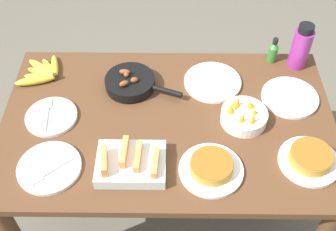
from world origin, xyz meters
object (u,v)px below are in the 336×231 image
object	(u,v)px
empty_plate_mid_edge	(290,97)
fruit_bowl_mango	(244,117)
water_bottle	(301,47)
empty_plate_far_left	(213,82)
skillet	(131,83)
banana_bunch	(44,73)
melon_tray	(131,163)
frittata_plate_side	(310,159)
hot_sauce_bottle	(273,51)
frittata_plate_center	(211,168)
empty_plate_near_front	(49,168)
empty_plate_far_right	(51,117)

from	to	relation	value
empty_plate_mid_edge	fruit_bowl_mango	bearing A→B (deg)	-148.50
water_bottle	empty_plate_far_left	bearing A→B (deg)	-161.94
empty_plate_far_left	skillet	bearing A→B (deg)	-175.53
banana_bunch	empty_plate_far_left	xyz separation A→B (m)	(0.79, -0.04, -0.01)
skillet	fruit_bowl_mango	bearing A→B (deg)	-1.99
skillet	empty_plate_mid_edge	size ratio (longest dim) A/B	1.40
melon_tray	frittata_plate_side	xyz separation A→B (m)	(0.69, 0.03, -0.01)
frittata_plate_side	empty_plate_mid_edge	xyz separation A→B (m)	(-0.01, 0.35, -0.02)
fruit_bowl_mango	hot_sauce_bottle	distance (m)	0.43
frittata_plate_center	empty_plate_near_front	xyz separation A→B (m)	(-0.62, 0.00, -0.02)
frittata_plate_center	empty_plate_near_front	distance (m)	0.62
frittata_plate_side	empty_plate_near_front	bearing A→B (deg)	-177.75
skillet	hot_sauce_bottle	world-z (taller)	hot_sauce_bottle
empty_plate_far_left	banana_bunch	bearing A→B (deg)	176.88
melon_tray	frittata_plate_side	world-z (taller)	melon_tray
empty_plate_far_right	hot_sauce_bottle	distance (m)	1.07
empty_plate_far_left	hot_sauce_bottle	size ratio (longest dim) A/B	1.98
empty_plate_near_front	water_bottle	size ratio (longest dim) A/B	1.08
fruit_bowl_mango	skillet	bearing A→B (deg)	157.52
melon_tray	hot_sauce_bottle	xyz separation A→B (m)	(0.64, 0.63, 0.03)
empty_plate_mid_edge	hot_sauce_bottle	size ratio (longest dim) A/B	1.90
fruit_bowl_mango	empty_plate_far_left	bearing A→B (deg)	116.54
empty_plate_near_front	empty_plate_mid_edge	bearing A→B (deg)	21.17
melon_tray	hot_sauce_bottle	bearing A→B (deg)	44.87
fruit_bowl_mango	empty_plate_mid_edge	bearing A→B (deg)	31.50
banana_bunch	fruit_bowl_mango	xyz separation A→B (m)	(0.90, -0.27, 0.01)
empty_plate_far_right	frittata_plate_center	bearing A→B (deg)	-21.76
banana_bunch	melon_tray	world-z (taller)	melon_tray
frittata_plate_center	water_bottle	distance (m)	0.77
melon_tray	empty_plate_far_right	size ratio (longest dim) A/B	1.20
skillet	water_bottle	bearing A→B (deg)	32.23
empty_plate_near_front	hot_sauce_bottle	size ratio (longest dim) A/B	1.87
frittata_plate_center	empty_plate_near_front	bearing A→B (deg)	179.56
banana_bunch	melon_tray	xyz separation A→B (m)	(0.44, -0.51, 0.01)
empty_plate_mid_edge	fruit_bowl_mango	size ratio (longest dim) A/B	1.29
skillet	empty_plate_near_front	distance (m)	0.53
empty_plate_far_left	water_bottle	world-z (taller)	water_bottle
empty_plate_near_front	empty_plate_far_left	world-z (taller)	same
banana_bunch	empty_plate_far_left	world-z (taller)	banana_bunch
skillet	frittata_plate_side	distance (m)	0.83
frittata_plate_center	empty_plate_mid_edge	size ratio (longest dim) A/B	0.99
banana_bunch	frittata_plate_side	bearing A→B (deg)	-23.07
empty_plate_mid_edge	hot_sauce_bottle	xyz separation A→B (m)	(-0.04, 0.26, 0.05)
frittata_plate_center	frittata_plate_side	bearing A→B (deg)	6.59
melon_tray	empty_plate_near_front	distance (m)	0.32
skillet	frittata_plate_center	distance (m)	0.57
frittata_plate_center	hot_sauce_bottle	distance (m)	0.73
frittata_plate_center	empty_plate_far_right	distance (m)	0.72
empty_plate_near_front	empty_plate_mid_edge	size ratio (longest dim) A/B	0.98
frittata_plate_center	water_bottle	world-z (taller)	water_bottle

